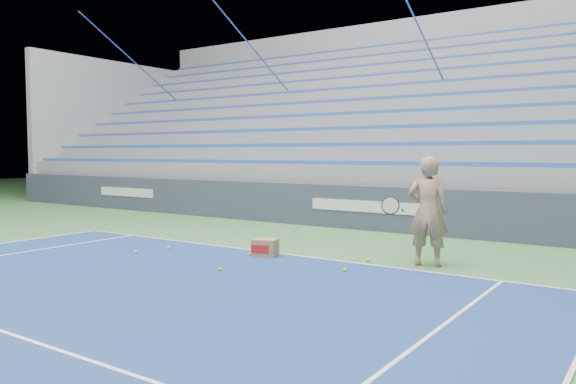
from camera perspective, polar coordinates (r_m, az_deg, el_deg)
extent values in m
cube|color=white|center=(10.74, -1.07, -6.23)|extent=(10.97, 0.05, 0.00)
cube|color=#353C50|center=(14.09, 8.41, -1.63)|extent=(30.00, 0.30, 1.10)
cube|color=white|center=(19.64, -16.13, -0.02)|extent=(2.60, 0.02, 0.28)
cube|color=white|center=(13.94, 8.12, -1.48)|extent=(3.20, 0.02, 0.28)
cube|color=gray|center=(18.28, 14.68, -0.44)|extent=(30.00, 8.50, 1.10)
cube|color=gray|center=(18.23, 14.72, 2.07)|extent=(30.00, 8.50, 0.50)
cube|color=#2E54A6|center=(14.64, 9.62, 2.90)|extent=(29.60, 0.42, 0.11)
cube|color=gray|center=(18.63, 15.19, 3.64)|extent=(30.00, 7.65, 0.50)
cube|color=#2E54A6|center=(15.41, 10.97, 4.79)|extent=(29.60, 0.42, 0.11)
cube|color=gray|center=(19.03, 15.64, 5.14)|extent=(30.00, 6.80, 0.50)
cube|color=#2E54A6|center=(16.21, 12.20, 6.50)|extent=(29.60, 0.42, 0.11)
cube|color=gray|center=(19.45, 16.08, 6.58)|extent=(30.00, 5.95, 0.50)
cube|color=#2E54A6|center=(17.03, 13.31, 8.05)|extent=(29.60, 0.42, 0.11)
cube|color=gray|center=(19.88, 16.50, 7.95)|extent=(30.00, 5.10, 0.50)
cube|color=#2E54A6|center=(17.86, 14.34, 9.44)|extent=(29.60, 0.42, 0.11)
cube|color=gray|center=(20.33, 16.90, 9.27)|extent=(30.00, 4.25, 0.50)
cube|color=#2E54A6|center=(18.71, 15.27, 10.71)|extent=(29.60, 0.42, 0.11)
cube|color=gray|center=(20.79, 17.28, 10.53)|extent=(30.00, 3.40, 0.50)
cube|color=#2E54A6|center=(19.57, 16.13, 11.87)|extent=(29.60, 0.42, 0.11)
cube|color=gray|center=(21.25, 17.66, 11.73)|extent=(30.00, 2.55, 0.50)
cube|color=#2E54A6|center=(20.45, 16.93, 12.93)|extent=(29.60, 0.42, 0.11)
cube|color=gray|center=(21.73, 18.02, 12.88)|extent=(30.00, 1.70, 0.50)
cube|color=#2E54A6|center=(21.33, 17.67, 13.89)|extent=(29.60, 0.42, 0.11)
cube|color=gray|center=(22.21, 18.37, 13.98)|extent=(30.00, 0.85, 0.50)
cube|color=#2E54A6|center=(22.22, 18.35, 14.78)|extent=(29.60, 0.42, 0.11)
cube|color=gray|center=(27.37, -16.81, 6.19)|extent=(0.30, 8.80, 6.10)
cube|color=gray|center=(22.63, 18.76, 8.17)|extent=(31.00, 0.40, 7.30)
cylinder|color=#3158AC|center=(25.11, -12.31, 10.03)|extent=(0.05, 8.53, 5.04)
cylinder|color=#3158AC|center=(21.19, -0.88, 11.26)|extent=(0.05, 8.53, 5.04)
cylinder|color=#3158AC|center=(18.42, 14.91, 12.23)|extent=(0.05, 8.53, 5.04)
imported|color=tan|center=(9.79, 14.03, -1.93)|extent=(0.76, 0.58, 1.86)
cylinder|color=black|center=(9.69, 11.57, -1.84)|extent=(0.12, 0.27, 0.08)
cylinder|color=beige|center=(9.46, 10.36, -1.35)|extent=(0.29, 0.16, 0.28)
torus|color=black|center=(9.46, 10.36, -1.35)|extent=(0.31, 0.18, 0.30)
cube|color=olive|center=(10.46, -2.32, -5.68)|extent=(0.51, 0.43, 0.33)
cube|color=#B21E19|center=(10.32, -2.89, -5.81)|extent=(0.34, 0.10, 0.15)
sphere|color=#B7E32E|center=(11.47, -12.02, -5.57)|extent=(0.07, 0.07, 0.07)
sphere|color=#B7E32E|center=(10.07, 8.15, -6.85)|extent=(0.07, 0.07, 0.07)
sphere|color=#B7E32E|center=(10.56, -3.81, -6.31)|extent=(0.07, 0.07, 0.07)
sphere|color=#B7E32E|center=(11.16, -15.19, -5.88)|extent=(0.07, 0.07, 0.07)
sphere|color=#B7E32E|center=(9.18, 5.79, -7.89)|extent=(0.07, 0.07, 0.07)
sphere|color=#B7E32E|center=(9.24, -6.93, -7.83)|extent=(0.07, 0.07, 0.07)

